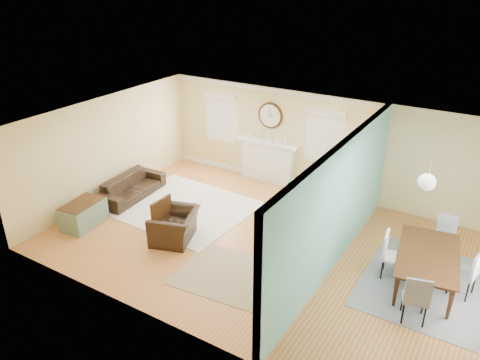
% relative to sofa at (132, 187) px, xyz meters
% --- Properties ---
extents(floor, '(9.00, 9.00, 0.00)m').
position_rel_sofa_xyz_m(floor, '(3.98, -0.17, -0.28)').
color(floor, '#AB642D').
rests_on(floor, ground).
extents(wall_back, '(9.00, 0.02, 2.60)m').
position_rel_sofa_xyz_m(wall_back, '(3.98, 2.83, 1.02)').
color(wall_back, '#D9C27C').
rests_on(wall_back, ground).
extents(wall_front, '(9.00, 0.02, 2.60)m').
position_rel_sofa_xyz_m(wall_front, '(3.98, -3.17, 1.02)').
color(wall_front, '#D9C27C').
rests_on(wall_front, ground).
extents(wall_left, '(0.02, 6.00, 2.60)m').
position_rel_sofa_xyz_m(wall_left, '(-0.52, -0.17, 1.02)').
color(wall_left, '#D9C27C').
rests_on(wall_left, ground).
extents(ceiling, '(9.00, 6.00, 0.02)m').
position_rel_sofa_xyz_m(ceiling, '(3.98, -0.17, 2.32)').
color(ceiling, white).
rests_on(ceiling, wall_back).
extents(partition, '(0.17, 6.00, 2.60)m').
position_rel_sofa_xyz_m(partition, '(5.49, 0.11, 1.07)').
color(partition, '#D9C27C').
rests_on(partition, ground).
extents(fireplace, '(1.70, 0.30, 1.17)m').
position_rel_sofa_xyz_m(fireplace, '(2.48, 2.71, 0.31)').
color(fireplace, white).
rests_on(fireplace, ground).
extents(wall_clock, '(0.70, 0.07, 0.70)m').
position_rel_sofa_xyz_m(wall_clock, '(2.48, 2.80, 1.57)').
color(wall_clock, '#3F2410').
rests_on(wall_clock, wall_back).
extents(window_left, '(1.05, 0.13, 1.42)m').
position_rel_sofa_xyz_m(window_left, '(0.93, 2.78, 1.37)').
color(window_left, white).
rests_on(window_left, wall_back).
extents(window_right, '(1.05, 0.13, 1.42)m').
position_rel_sofa_xyz_m(window_right, '(4.03, 2.78, 1.37)').
color(window_right, white).
rests_on(window_right, wall_back).
extents(pendant, '(0.30, 0.30, 0.55)m').
position_rel_sofa_xyz_m(pendant, '(6.98, -0.17, 1.92)').
color(pendant, gold).
rests_on(pendant, ceiling).
extents(rug_cream, '(3.24, 2.85, 0.02)m').
position_rel_sofa_xyz_m(rug_cream, '(1.50, 0.22, -0.28)').
color(rug_cream, silver).
rests_on(rug_cream, floor).
extents(rug_jute, '(2.10, 1.78, 0.01)m').
position_rel_sofa_xyz_m(rug_jute, '(3.95, -1.49, -0.28)').
color(rug_jute, '#9F8863').
rests_on(rug_jute, floor).
extents(rug_grey, '(2.17, 2.72, 0.01)m').
position_rel_sofa_xyz_m(rug_grey, '(7.23, 0.18, -0.28)').
color(rug_grey, gray).
rests_on(rug_grey, floor).
extents(sofa, '(0.91, 2.00, 0.57)m').
position_rel_sofa_xyz_m(sofa, '(0.00, 0.00, 0.00)').
color(sofa, black).
rests_on(sofa, floor).
extents(eames_chair, '(1.20, 1.28, 0.67)m').
position_rel_sofa_xyz_m(eames_chair, '(2.25, -1.03, 0.05)').
color(eames_chair, black).
rests_on(eames_chair, floor).
extents(green_chair, '(0.98, 0.99, 0.69)m').
position_rel_sofa_xyz_m(green_chair, '(4.11, 1.84, 0.06)').
color(green_chair, '#106848').
rests_on(green_chair, floor).
extents(trunk, '(0.72, 1.06, 0.58)m').
position_rel_sofa_xyz_m(trunk, '(0.07, -1.64, 0.00)').
color(trunk, slate).
rests_on(trunk, floor).
extents(credenza, '(0.54, 1.59, 0.80)m').
position_rel_sofa_xyz_m(credenza, '(5.15, 1.12, 0.12)').
color(credenza, '#9A6D40').
rests_on(credenza, floor).
extents(tv, '(0.22, 1.08, 0.62)m').
position_rel_sofa_xyz_m(tv, '(5.13, 1.12, 0.83)').
color(tv, black).
rests_on(tv, credenza).
extents(garden_stool, '(0.31, 0.31, 0.46)m').
position_rel_sofa_xyz_m(garden_stool, '(5.14, 0.20, -0.05)').
color(garden_stool, white).
rests_on(garden_stool, floor).
extents(potted_plant, '(0.53, 0.54, 0.45)m').
position_rel_sofa_xyz_m(potted_plant, '(5.14, 0.20, 0.40)').
color(potted_plant, '#337F33').
rests_on(potted_plant, garden_stool).
extents(dining_table, '(1.33, 2.04, 0.67)m').
position_rel_sofa_xyz_m(dining_table, '(7.23, 0.18, 0.05)').
color(dining_table, '#3F2410').
rests_on(dining_table, floor).
extents(dining_chair_n, '(0.45, 0.45, 0.90)m').
position_rel_sofa_xyz_m(dining_chair_n, '(7.31, 1.31, 0.24)').
color(dining_chair_n, gray).
rests_on(dining_chair_n, floor).
extents(dining_chair_s, '(0.51, 0.51, 0.94)m').
position_rel_sofa_xyz_m(dining_chair_s, '(7.24, -0.92, 0.27)').
color(dining_chair_s, gray).
rests_on(dining_chair_s, floor).
extents(dining_chair_w, '(0.46, 0.46, 0.93)m').
position_rel_sofa_xyz_m(dining_chair_w, '(6.61, 0.09, 0.26)').
color(dining_chair_w, white).
rests_on(dining_chair_w, floor).
extents(dining_chair_e, '(0.49, 0.49, 0.93)m').
position_rel_sofa_xyz_m(dining_chair_e, '(7.82, 0.22, 0.26)').
color(dining_chair_e, gray).
rests_on(dining_chair_e, floor).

